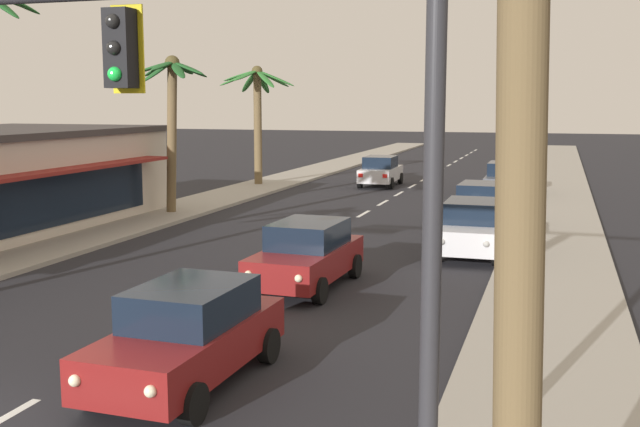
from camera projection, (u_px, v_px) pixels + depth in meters
sidewalk_right at (556, 232)px, 27.28m from camera, size 3.20×110.00×0.14m
sidewalk_left at (168, 213)px, 31.91m from camera, size 3.20×110.00×0.14m
lane_markings at (356, 225)px, 29.29m from camera, size 4.28×86.94×0.01m
traffic_signal_mast at (129, 92)px, 8.98m from camera, size 11.48×0.41×6.88m
sedan_lead_at_stop_bar at (189, 334)px, 12.71m from camera, size 2.04×4.49×1.68m
sedan_third_in_queue at (307, 254)px, 19.36m from camera, size 2.07×4.50×1.68m
sedan_oncoming_far at (381, 171)px, 42.49m from camera, size 2.02×4.48×1.68m
sedan_parked_nearest_kerb at (481, 205)px, 28.45m from camera, size 2.06×4.49×1.68m
sedan_parked_mid_kerb at (472, 227)px, 23.48m from camera, size 1.98×4.46×1.68m
sedan_parked_far_kerb at (505, 179)px, 38.13m from camera, size 1.96×4.45×1.68m
palm_left_third at (172, 103)px, 31.10m from camera, size 3.10×3.16×6.56m
palm_left_farthest at (257, 103)px, 41.91m from camera, size 4.32×4.11×6.64m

